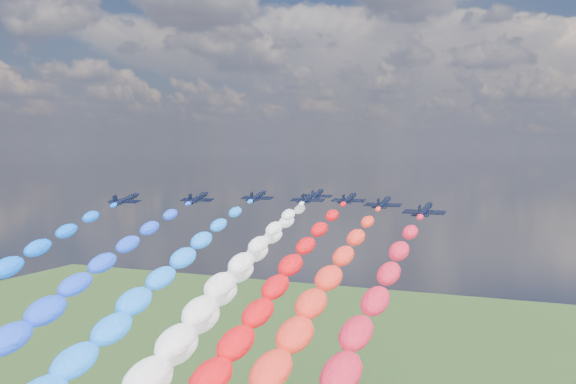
% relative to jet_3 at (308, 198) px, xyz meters
% --- Properties ---
extents(jet_0, '(8.36, 11.28, 4.53)m').
position_rel_jet_3_xyz_m(jet_0, '(-37.75, -20.32, 0.00)').
color(jet_0, black).
extents(jet_1, '(8.44, 11.33, 4.53)m').
position_rel_jet_3_xyz_m(jet_1, '(-24.67, -9.58, 0.00)').
color(jet_1, black).
extents(trail_1, '(6.74, 109.34, 45.25)m').
position_rel_jet_3_xyz_m(trail_1, '(-24.67, -65.36, -20.19)').
color(trail_1, blue).
extents(jet_2, '(8.37, 11.28, 4.53)m').
position_rel_jet_3_xyz_m(jet_2, '(-14.11, 1.70, 0.00)').
color(jet_2, black).
extents(trail_2, '(6.74, 109.34, 45.25)m').
position_rel_jet_3_xyz_m(trail_2, '(-14.11, -54.08, -20.19)').
color(trail_2, '#1875FE').
extents(jet_3, '(8.31, 11.24, 4.53)m').
position_rel_jet_3_xyz_m(jet_3, '(0.00, 0.00, 0.00)').
color(jet_3, black).
extents(trail_3, '(6.74, 109.34, 45.25)m').
position_rel_jet_3_xyz_m(trail_3, '(0.00, -55.78, -20.19)').
color(trail_3, white).
extents(jet_4, '(8.54, 11.41, 4.53)m').
position_rel_jet_3_xyz_m(jet_4, '(-3.08, 14.41, 0.00)').
color(jet_4, black).
extents(trail_4, '(6.74, 109.34, 45.25)m').
position_rel_jet_3_xyz_m(trail_4, '(-3.08, -41.37, -20.19)').
color(trail_4, white).
extents(jet_5, '(8.38, 11.29, 4.53)m').
position_rel_jet_3_xyz_m(jet_5, '(9.37, 2.42, 0.00)').
color(jet_5, black).
extents(trail_5, '(6.74, 109.34, 45.25)m').
position_rel_jet_3_xyz_m(trail_5, '(9.37, -53.36, -20.19)').
color(trail_5, red).
extents(jet_6, '(8.39, 11.30, 4.53)m').
position_rel_jet_3_xyz_m(jet_6, '(20.25, -7.29, 0.00)').
color(jet_6, black).
extents(trail_6, '(6.74, 109.34, 45.25)m').
position_rel_jet_3_xyz_m(trail_6, '(20.25, -63.07, -20.19)').
color(trail_6, red).
extents(jet_7, '(8.66, 11.49, 4.53)m').
position_rel_jet_3_xyz_m(jet_7, '(31.97, -21.15, 0.00)').
color(jet_7, black).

